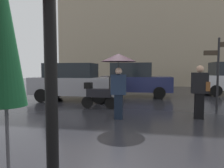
{
  "coord_description": "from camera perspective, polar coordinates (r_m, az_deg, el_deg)",
  "views": [
    {
      "loc": [
        0.28,
        -2.38,
        1.51
      ],
      "look_at": [
        -1.15,
        5.42,
        0.95
      ],
      "focal_mm": 32.57,
      "sensor_mm": 36.0,
      "label": 1
    }
  ],
  "objects": [
    {
      "name": "parked_car_left",
      "position": [
        11.54,
        6.19,
        1.24
      ],
      "size": [
        4.02,
        1.85,
        1.88
      ],
      "rotation": [
        0.0,
        0.0,
        2.92
      ],
      "color": "#1E234C",
      "rests_on": "ground"
    },
    {
      "name": "pedestrian_with_umbrella",
      "position": [
        6.13,
        1.85,
        5.06
      ],
      "size": [
        1.06,
        1.06,
        1.99
      ],
      "rotation": [
        0.0,
        0.0,
        0.44
      ],
      "color": "black",
      "rests_on": "ground"
    },
    {
      "name": "street_signpost",
      "position": [
        8.48,
        27.69,
        4.43
      ],
      "size": [
        1.08,
        0.08,
        2.68
      ],
      "color": "black",
      "rests_on": "ground"
    },
    {
      "name": "building_block",
      "position": [
        20.72,
        9.78,
        20.18
      ],
      "size": [
        16.96,
        2.21,
        14.57
      ],
      "primitive_type": "cube",
      "color": "gray",
      "rests_on": "ground"
    },
    {
      "name": "parked_car_distant",
      "position": [
        10.15,
        -10.48,
        0.67
      ],
      "size": [
        4.27,
        1.86,
        1.81
      ],
      "rotation": [
        0.0,
        0.0,
        2.88
      ],
      "color": "gray",
      "rests_on": "ground"
    },
    {
      "name": "parked_scooter",
      "position": [
        7.92,
        -4.0,
        -2.88
      ],
      "size": [
        1.4,
        0.32,
        1.23
      ],
      "rotation": [
        0.0,
        0.0,
        -0.34
      ],
      "color": "black",
      "rests_on": "ground"
    },
    {
      "name": "pedestrian_with_bag",
      "position": [
        6.72,
        23.48,
        -1.24
      ],
      "size": [
        0.51,
        0.24,
        1.64
      ],
      "rotation": [
        0.0,
        0.0,
        3.28
      ],
      "color": "black",
      "rests_on": "ground"
    },
    {
      "name": "folded_patio_umbrella_near",
      "position": [
        2.34,
        -28.09,
        10.57
      ],
      "size": [
        0.44,
        0.44,
        2.61
      ],
      "color": "black",
      "rests_on": "ground"
    }
  ]
}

